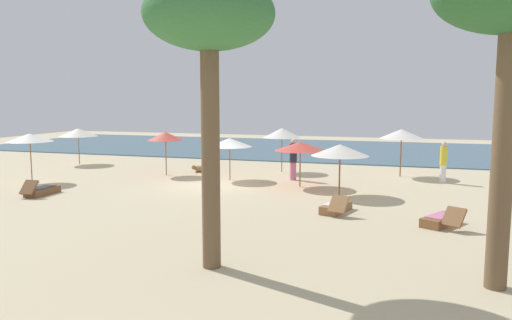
{
  "coord_description": "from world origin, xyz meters",
  "views": [
    {
      "loc": [
        8.4,
        -19.89,
        3.83
      ],
      "look_at": [
        1.78,
        1.08,
        1.1
      ],
      "focal_mm": 34.95,
      "sensor_mm": 36.0,
      "label": 1
    }
  ],
  "objects_px": {
    "umbrella_6": "(78,132)",
    "lounger_2": "(336,207)",
    "palm_1": "(512,0)",
    "umbrella_0": "(166,136)",
    "lounger_1": "(441,220)",
    "person_0": "(443,162)",
    "umbrella_1": "(282,133)",
    "person_1": "(293,159)",
    "umbrella_7": "(300,146)",
    "palm_0": "(209,23)",
    "umbrella_4": "(230,142)",
    "lounger_0": "(41,191)",
    "dog": "(199,169)",
    "umbrella_5": "(340,150)",
    "umbrella_3": "(402,134)",
    "umbrella_2": "(30,138)"
  },
  "relations": [
    {
      "from": "umbrella_6",
      "to": "lounger_2",
      "type": "xyz_separation_m",
      "value": [
        16.19,
        -7.91,
        -1.68
      ]
    },
    {
      "from": "lounger_2",
      "to": "palm_1",
      "type": "height_order",
      "value": "palm_1"
    },
    {
      "from": "umbrella_0",
      "to": "lounger_1",
      "type": "xyz_separation_m",
      "value": [
        12.65,
        -6.47,
        -1.79
      ]
    },
    {
      "from": "lounger_1",
      "to": "person_0",
      "type": "distance_m",
      "value": 8.25
    },
    {
      "from": "umbrella_1",
      "to": "person_1",
      "type": "xyz_separation_m",
      "value": [
        1.16,
        -2.34,
        -1.06
      ]
    },
    {
      "from": "umbrella_0",
      "to": "umbrella_7",
      "type": "distance_m",
      "value": 7.22
    },
    {
      "from": "person_0",
      "to": "person_1",
      "type": "bearing_deg",
      "value": -169.56
    },
    {
      "from": "palm_1",
      "to": "palm_0",
      "type": "bearing_deg",
      "value": -174.63
    },
    {
      "from": "lounger_1",
      "to": "umbrella_6",
      "type": "bearing_deg",
      "value": 155.88
    },
    {
      "from": "umbrella_0",
      "to": "umbrella_6",
      "type": "distance_m",
      "value": 7.21
    },
    {
      "from": "umbrella_0",
      "to": "umbrella_4",
      "type": "height_order",
      "value": "umbrella_0"
    },
    {
      "from": "umbrella_1",
      "to": "palm_1",
      "type": "height_order",
      "value": "palm_1"
    },
    {
      "from": "lounger_0",
      "to": "lounger_1",
      "type": "relative_size",
      "value": 0.97
    },
    {
      "from": "lounger_0",
      "to": "dog",
      "type": "xyz_separation_m",
      "value": [
        3.5,
        7.51,
        0.02
      ]
    },
    {
      "from": "umbrella_4",
      "to": "umbrella_5",
      "type": "relative_size",
      "value": 0.92
    },
    {
      "from": "lounger_1",
      "to": "palm_0",
      "type": "bearing_deg",
      "value": -133.24
    },
    {
      "from": "lounger_1",
      "to": "umbrella_1",
      "type": "bearing_deg",
      "value": 128.54
    },
    {
      "from": "umbrella_4",
      "to": "umbrella_3",
      "type": "bearing_deg",
      "value": 24.75
    },
    {
      "from": "umbrella_4",
      "to": "lounger_0",
      "type": "height_order",
      "value": "umbrella_4"
    },
    {
      "from": "umbrella_2",
      "to": "palm_0",
      "type": "height_order",
      "value": "palm_0"
    },
    {
      "from": "umbrella_2",
      "to": "umbrella_5",
      "type": "relative_size",
      "value": 0.99
    },
    {
      "from": "lounger_0",
      "to": "palm_0",
      "type": "xyz_separation_m",
      "value": [
        9.76,
        -5.85,
        5.26
      ]
    },
    {
      "from": "umbrella_2",
      "to": "dog",
      "type": "distance_m",
      "value": 8.16
    },
    {
      "from": "umbrella_5",
      "to": "lounger_2",
      "type": "xyz_separation_m",
      "value": [
        0.32,
        -2.95,
        -1.64
      ]
    },
    {
      "from": "umbrella_3",
      "to": "lounger_1",
      "type": "xyz_separation_m",
      "value": [
        1.45,
        -9.59,
        -1.92
      ]
    },
    {
      "from": "umbrella_2",
      "to": "umbrella_4",
      "type": "height_order",
      "value": "umbrella_2"
    },
    {
      "from": "umbrella_6",
      "to": "person_1",
      "type": "relative_size",
      "value": 1.13
    },
    {
      "from": "umbrella_5",
      "to": "umbrella_0",
      "type": "bearing_deg",
      "value": 163.37
    },
    {
      "from": "umbrella_5",
      "to": "person_0",
      "type": "height_order",
      "value": "umbrella_5"
    },
    {
      "from": "lounger_0",
      "to": "palm_1",
      "type": "bearing_deg",
      "value": -18.55
    },
    {
      "from": "umbrella_3",
      "to": "person_0",
      "type": "relative_size",
      "value": 1.24
    },
    {
      "from": "umbrella_5",
      "to": "person_1",
      "type": "relative_size",
      "value": 1.17
    },
    {
      "from": "person_1",
      "to": "umbrella_3",
      "type": "bearing_deg",
      "value": 28.66
    },
    {
      "from": "lounger_0",
      "to": "palm_0",
      "type": "bearing_deg",
      "value": -30.93
    },
    {
      "from": "umbrella_2",
      "to": "umbrella_3",
      "type": "xyz_separation_m",
      "value": [
        16.06,
        6.91,
        0.04
      ]
    },
    {
      "from": "umbrella_7",
      "to": "palm_1",
      "type": "bearing_deg",
      "value": -58.22
    },
    {
      "from": "person_0",
      "to": "dog",
      "type": "xyz_separation_m",
      "value": [
        -11.91,
        -0.38,
        -0.77
      ]
    },
    {
      "from": "dog",
      "to": "umbrella_4",
      "type": "bearing_deg",
      "value": -36.6
    },
    {
      "from": "person_0",
      "to": "umbrella_0",
      "type": "bearing_deg",
      "value": -172.48
    },
    {
      "from": "umbrella_4",
      "to": "lounger_2",
      "type": "xyz_separation_m",
      "value": [
        5.79,
        -5.25,
        -1.6
      ]
    },
    {
      "from": "person_1",
      "to": "person_0",
      "type": "bearing_deg",
      "value": 10.44
    },
    {
      "from": "umbrella_3",
      "to": "umbrella_5",
      "type": "relative_size",
      "value": 1.03
    },
    {
      "from": "umbrella_0",
      "to": "lounger_2",
      "type": "bearing_deg",
      "value": -31.16
    },
    {
      "from": "person_0",
      "to": "palm_1",
      "type": "xyz_separation_m",
      "value": [
        0.34,
        -13.17,
        4.71
      ]
    },
    {
      "from": "person_0",
      "to": "person_1",
      "type": "distance_m",
      "value": 6.81
    },
    {
      "from": "lounger_1",
      "to": "person_0",
      "type": "xyz_separation_m",
      "value": [
        0.45,
        8.2,
        0.79
      ]
    },
    {
      "from": "umbrella_3",
      "to": "umbrella_5",
      "type": "bearing_deg",
      "value": -110.5
    },
    {
      "from": "lounger_1",
      "to": "person_1",
      "type": "bearing_deg",
      "value": 131.91
    },
    {
      "from": "umbrella_2",
      "to": "lounger_0",
      "type": "height_order",
      "value": "umbrella_2"
    },
    {
      "from": "umbrella_0",
      "to": "person_0",
      "type": "distance_m",
      "value": 13.25
    }
  ]
}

